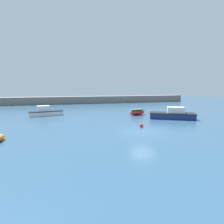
{
  "coord_description": "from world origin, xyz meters",
  "views": [
    {
      "loc": [
        -7.88,
        -16.35,
        4.51
      ],
      "look_at": [
        -1.18,
        7.66,
        0.98
      ],
      "focal_mm": 28.0,
      "sensor_mm": 36.0,
      "label": 1
    }
  ],
  "objects_px": {
    "rowboat_with_red_cover": "(137,112)",
    "mooring_buoy_pink": "(151,111)",
    "mooring_buoy_red": "(141,125)",
    "cabin_cruiser_white": "(173,114)",
    "motorboat_with_cabin": "(45,112)"
  },
  "relations": [
    {
      "from": "cabin_cruiser_white",
      "to": "mooring_buoy_red",
      "type": "distance_m",
      "value": 7.69
    },
    {
      "from": "motorboat_with_cabin",
      "to": "rowboat_with_red_cover",
      "type": "height_order",
      "value": "motorboat_with_cabin"
    },
    {
      "from": "rowboat_with_red_cover",
      "to": "mooring_buoy_pink",
      "type": "distance_m",
      "value": 3.89
    },
    {
      "from": "rowboat_with_red_cover",
      "to": "mooring_buoy_red",
      "type": "height_order",
      "value": "rowboat_with_red_cover"
    },
    {
      "from": "motorboat_with_cabin",
      "to": "mooring_buoy_red",
      "type": "bearing_deg",
      "value": -56.76
    },
    {
      "from": "motorboat_with_cabin",
      "to": "mooring_buoy_pink",
      "type": "height_order",
      "value": "motorboat_with_cabin"
    },
    {
      "from": "mooring_buoy_red",
      "to": "cabin_cruiser_white",
      "type": "bearing_deg",
      "value": 29.4
    },
    {
      "from": "mooring_buoy_red",
      "to": "mooring_buoy_pink",
      "type": "bearing_deg",
      "value": 56.94
    },
    {
      "from": "rowboat_with_red_cover",
      "to": "cabin_cruiser_white",
      "type": "distance_m",
      "value": 5.92
    },
    {
      "from": "cabin_cruiser_white",
      "to": "mooring_buoy_pink",
      "type": "xyz_separation_m",
      "value": [
        0.01,
        6.53,
        -0.4
      ]
    },
    {
      "from": "motorboat_with_cabin",
      "to": "cabin_cruiser_white",
      "type": "distance_m",
      "value": 19.77
    },
    {
      "from": "motorboat_with_cabin",
      "to": "mooring_buoy_pink",
      "type": "relative_size",
      "value": 12.47
    },
    {
      "from": "mooring_buoy_pink",
      "to": "rowboat_with_red_cover",
      "type": "bearing_deg",
      "value": -153.59
    },
    {
      "from": "rowboat_with_red_cover",
      "to": "motorboat_with_cabin",
      "type": "bearing_deg",
      "value": 153.2
    },
    {
      "from": "rowboat_with_red_cover",
      "to": "mooring_buoy_pink",
      "type": "relative_size",
      "value": 7.21
    }
  ]
}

